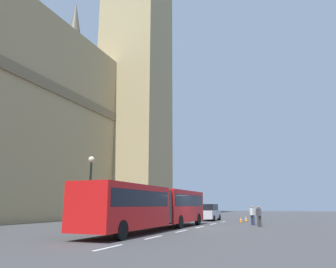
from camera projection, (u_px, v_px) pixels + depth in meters
ground_plane at (195, 228)px, 24.46m from camera, size 160.00×160.00×0.00m
lane_centre_marking at (192, 229)px, 23.56m from camera, size 25.20×0.16×0.01m
articulated_bus at (155, 205)px, 22.63m from camera, size 16.63×2.54×2.90m
sedan_lead at (209, 212)px, 36.38m from camera, size 4.40×1.86×1.85m
traffic_cone_west at (241, 220)px, 31.82m from camera, size 0.36×0.36×0.58m
traffic_cone_middle at (246, 219)px, 34.21m from camera, size 0.36×0.36×0.58m
street_lamp at (90, 186)px, 23.09m from camera, size 0.44×0.44×5.27m
pedestrian_near_cones at (259, 215)px, 25.99m from camera, size 0.46×0.44×1.69m
pedestrian_by_kerb at (253, 215)px, 28.16m from camera, size 0.46×0.39×1.69m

